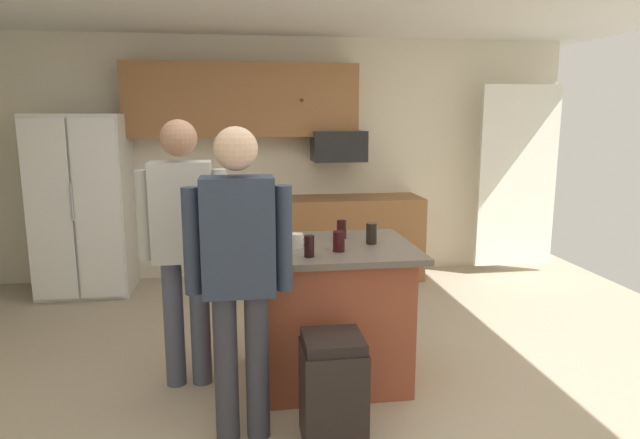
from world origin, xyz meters
TOP-DOWN VIEW (x-y plane):
  - floor at (0.00, 0.00)m, footprint 7.04×7.04m
  - back_wall at (0.00, 2.80)m, footprint 6.40×0.10m
  - french_door_window_panel at (2.60, 2.40)m, footprint 0.90×0.06m
  - cabinet_run_upper at (-0.40, 2.60)m, footprint 2.40×0.38m
  - cabinet_run_lower at (0.60, 2.48)m, footprint 1.80×0.63m
  - refrigerator at (-2.00, 2.38)m, footprint 0.88×0.76m
  - microwave_over_range at (0.60, 2.50)m, footprint 0.56×0.40m
  - kitchen_island at (0.10, 0.14)m, footprint 1.15×0.92m
  - person_host_foreground at (-0.47, -0.49)m, footprint 0.57×0.23m
  - person_guest_right at (-0.82, 0.20)m, footprint 0.57×0.23m
  - glass_stout_tall at (-0.05, -0.14)m, footprint 0.06×0.06m
  - tumbler_amber at (-0.17, 0.24)m, footprint 0.06×0.06m
  - glass_dark_ale at (0.24, 0.34)m, footprint 0.07×0.07m
  - glass_pilsner at (0.16, -0.03)m, footprint 0.07×0.07m
  - mug_ceramic_white at (-0.09, 0.11)m, footprint 0.13×0.08m
  - glass_short_whisky at (0.41, 0.15)m, footprint 0.07×0.07m
  - trash_bin at (0.02, -0.60)m, footprint 0.34×0.34m

SIDE VIEW (x-z plane):
  - floor at x=0.00m, z-range 0.00..0.00m
  - trash_bin at x=0.02m, z-range 0.00..0.61m
  - cabinet_run_lower at x=0.60m, z-range 0.00..0.90m
  - kitchen_island at x=0.10m, z-range 0.01..0.94m
  - refrigerator at x=-2.00m, z-range 0.00..1.79m
  - mug_ceramic_white at x=-0.09m, z-range 0.93..1.02m
  - glass_dark_ale at x=0.24m, z-range 0.93..1.06m
  - glass_pilsner at x=0.16m, z-range 0.93..1.06m
  - person_host_foreground at x=-0.47m, z-range 0.14..1.86m
  - tumbler_amber at x=-0.17m, z-range 0.93..1.06m
  - glass_stout_tall at x=-0.05m, z-range 0.93..1.06m
  - glass_short_whisky at x=0.41m, z-range 0.93..1.07m
  - person_guest_right at x=-0.82m, z-range 0.14..1.89m
  - french_door_window_panel at x=2.60m, z-range 0.10..2.10m
  - back_wall at x=0.00m, z-range 0.00..2.60m
  - microwave_over_range at x=0.60m, z-range 1.29..1.61m
  - cabinet_run_upper at x=-0.40m, z-range 1.55..2.30m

